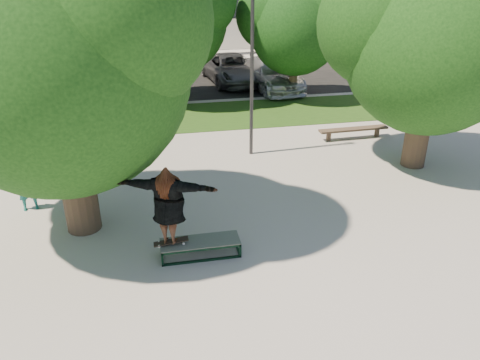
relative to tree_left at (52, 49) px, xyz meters
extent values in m
plane|color=gray|center=(4.29, -1.09, -4.42)|extent=(120.00, 120.00, 0.00)
cube|color=#204413|center=(5.29, 8.41, -4.41)|extent=(30.00, 4.00, 0.02)
cube|color=black|center=(4.29, 14.91, -4.42)|extent=(40.00, 8.00, 0.01)
cylinder|color=#38281E|center=(0.09, -0.09, -2.82)|extent=(0.84, 0.84, 3.20)
sphere|color=#10340E|center=(0.09, -0.09, -0.35)|extent=(5.80, 5.80, 5.80)
sphere|color=#10340E|center=(1.40, -0.67, 0.66)|extent=(4.06, 4.06, 4.06)
cylinder|color=#38281E|center=(10.29, 1.91, -2.92)|extent=(0.76, 0.76, 3.00)
sphere|color=#10340E|center=(10.29, 1.91, -0.64)|extent=(5.20, 5.20, 5.20)
sphere|color=#10340E|center=(8.99, 2.69, 0.01)|extent=(3.90, 3.90, 3.90)
cylinder|color=#38281E|center=(-2.21, 9.91, -3.02)|extent=(0.44, 0.44, 2.80)
sphere|color=black|center=(-2.21, 9.91, -0.96)|extent=(4.40, 4.40, 4.40)
sphere|color=black|center=(-3.31, 10.57, -0.41)|extent=(3.30, 3.30, 3.30)
sphere|color=black|center=(-1.22, 9.47, -0.19)|extent=(3.08, 3.08, 3.08)
cylinder|color=#38281E|center=(3.29, 10.91, -2.92)|extent=(0.50, 0.50, 3.00)
sphere|color=black|center=(3.29, 10.91, -0.70)|extent=(4.80, 4.80, 4.80)
sphere|color=black|center=(2.09, 11.63, -0.10)|extent=(3.60, 3.60, 3.60)
cylinder|color=#38281E|center=(8.79, 10.41, -3.12)|extent=(0.40, 0.40, 2.60)
sphere|color=black|center=(8.79, 10.41, -1.19)|extent=(4.20, 4.20, 4.20)
sphere|color=black|center=(7.74, 11.04, -0.67)|extent=(3.15, 3.15, 3.15)
sphere|color=black|center=(9.74, 9.99, -0.46)|extent=(2.94, 2.94, 2.94)
cylinder|color=#2D2D30|center=(5.29, 3.91, -1.42)|extent=(0.12, 0.12, 6.00)
cube|color=black|center=(2.29, 23.85, -1.42)|extent=(27.60, 0.12, 1.60)
cube|color=#475147|center=(2.82, -1.85, -4.06)|extent=(1.80, 0.60, 0.03)
cylinder|color=white|center=(1.90, -1.93, -4.02)|extent=(0.06, 0.03, 0.06)
cylinder|color=white|center=(1.90, -1.77, -4.02)|extent=(0.06, 0.03, 0.06)
cylinder|color=white|center=(2.44, -1.93, -4.02)|extent=(0.06, 0.03, 0.06)
cylinder|color=white|center=(2.44, -1.77, -4.02)|extent=(0.06, 0.03, 0.06)
cube|color=black|center=(2.17, -1.85, -3.98)|extent=(0.78, 0.20, 0.10)
imported|color=#4F3622|center=(2.17, -1.85, -3.06)|extent=(2.31, 1.40, 1.82)
imported|color=#19615E|center=(-1.43, 1.23, -3.61)|extent=(0.67, 0.52, 1.63)
cube|color=brown|center=(8.40, 4.57, -4.24)|extent=(0.14, 0.14, 0.36)
cube|color=brown|center=(10.37, 4.64, -4.24)|extent=(0.14, 0.14, 0.36)
cube|color=brown|center=(9.38, 4.60, -4.05)|extent=(2.69, 0.44, 0.07)
imported|color=silver|center=(-2.95, 13.90, -3.60)|extent=(2.49, 5.01, 1.64)
imported|color=black|center=(1.57, 15.41, -3.71)|extent=(2.06, 4.48, 1.42)
imported|color=#525357|center=(6.51, 14.08, -3.68)|extent=(3.01, 5.57, 1.48)
imported|color=silver|center=(8.22, 12.41, -3.67)|extent=(2.85, 5.47, 1.51)
camera|label=1|loc=(1.94, -10.82, 1.77)|focal=35.00mm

